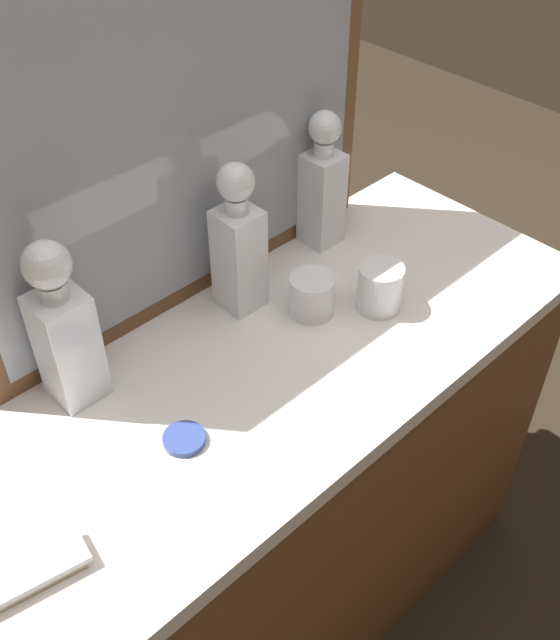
% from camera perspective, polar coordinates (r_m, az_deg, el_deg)
% --- Properties ---
extents(ground_plane, '(6.00, 6.00, 0.00)m').
position_cam_1_polar(ground_plane, '(2.09, -0.00, -20.39)').
color(ground_plane, '#2D2319').
extents(dresser, '(1.29, 0.53, 0.90)m').
position_cam_1_polar(dresser, '(1.71, -0.00, -13.32)').
color(dresser, brown).
rests_on(dresser, ground_plane).
extents(dresser_mirror, '(0.89, 0.03, 0.68)m').
position_cam_1_polar(dresser_mirror, '(1.32, -7.63, 13.62)').
color(dresser_mirror, brown).
rests_on(dresser_mirror, dresser).
extents(crystal_decanter_far_right, '(0.07, 0.07, 0.30)m').
position_cam_1_polar(crystal_decanter_far_right, '(1.57, 3.22, 9.71)').
color(crystal_decanter_far_right, white).
rests_on(crystal_decanter_far_right, dresser).
extents(crystal_decanter_right, '(0.08, 0.08, 0.31)m').
position_cam_1_polar(crystal_decanter_right, '(1.39, -3.16, 5.22)').
color(crystal_decanter_right, white).
rests_on(crystal_decanter_right, dresser).
extents(crystal_decanter_left, '(0.08, 0.08, 0.31)m').
position_cam_1_polar(crystal_decanter_left, '(1.26, -16.00, -1.28)').
color(crystal_decanter_left, white).
rests_on(crystal_decanter_left, dresser).
extents(crystal_tumbler_far_left, '(0.09, 0.09, 0.08)m').
position_cam_1_polar(crystal_tumbler_far_left, '(1.43, 2.43, 1.78)').
color(crystal_tumbler_far_left, white).
rests_on(crystal_tumbler_far_left, dresser).
extents(crystal_tumbler_center, '(0.09, 0.09, 0.09)m').
position_cam_1_polar(crystal_tumbler_center, '(1.44, 7.59, 2.32)').
color(crystal_tumbler_center, white).
rests_on(crystal_tumbler_center, dresser).
extents(silver_brush_front, '(0.18, 0.09, 0.02)m').
position_cam_1_polar(silver_brush_front, '(1.13, -18.73, -17.88)').
color(silver_brush_front, '#B7A88C').
rests_on(silver_brush_front, dresser).
extents(porcelain_dish, '(0.07, 0.07, 0.01)m').
position_cam_1_polar(porcelain_dish, '(1.23, -7.30, -8.97)').
color(porcelain_dish, '#33478C').
rests_on(porcelain_dish, dresser).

